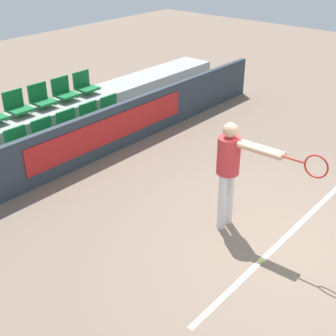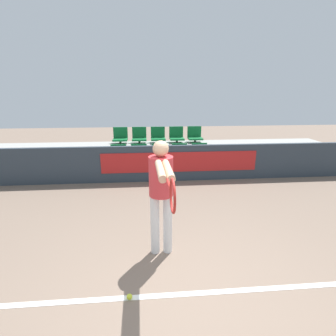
# 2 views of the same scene
# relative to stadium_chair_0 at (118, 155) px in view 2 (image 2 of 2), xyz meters

# --- Properties ---
(ground_plane) EXTENTS (30.00, 30.00, 0.00)m
(ground_plane) POSITION_rel_stadium_chair_0_xyz_m (1.17, -4.83, -0.57)
(ground_plane) COLOR #7A6656
(court_baseline) EXTENTS (4.41, 0.08, 0.01)m
(court_baseline) POSITION_rel_stadium_chair_0_xyz_m (1.17, -4.75, -0.57)
(court_baseline) COLOR white
(court_baseline) RESTS_ON ground
(barrier_wall) EXTENTS (10.80, 0.14, 0.96)m
(barrier_wall) POSITION_rel_stadium_chair_0_xyz_m (1.18, -0.63, -0.09)
(barrier_wall) COLOR #2D3842
(barrier_wall) RESTS_ON ground
(bleacher_tier_front) EXTENTS (10.40, 0.87, 0.37)m
(bleacher_tier_front) POSITION_rel_stadium_chair_0_xyz_m (1.17, -0.11, -0.38)
(bleacher_tier_front) COLOR #9E9E99
(bleacher_tier_front) RESTS_ON ground
(bleacher_tier_middle) EXTENTS (10.40, 0.87, 0.75)m
(bleacher_tier_middle) POSITION_rel_stadium_chair_0_xyz_m (1.17, 0.75, -0.20)
(bleacher_tier_middle) COLOR #9E9E99
(bleacher_tier_middle) RESTS_ON ground
(stadium_chair_0) EXTENTS (0.44, 0.41, 0.49)m
(stadium_chair_0) POSITION_rel_stadium_chair_0_xyz_m (0.00, 0.00, 0.00)
(stadium_chair_0) COLOR #333333
(stadium_chair_0) RESTS_ON bleacher_tier_front
(stadium_chair_1) EXTENTS (0.44, 0.41, 0.49)m
(stadium_chair_1) POSITION_rel_stadium_chair_0_xyz_m (0.59, 0.00, 0.00)
(stadium_chair_1) COLOR #333333
(stadium_chair_1) RESTS_ON bleacher_tier_front
(stadium_chair_2) EXTENTS (0.44, 0.41, 0.49)m
(stadium_chair_2) POSITION_rel_stadium_chair_0_xyz_m (1.17, 0.00, 0.00)
(stadium_chair_2) COLOR #333333
(stadium_chair_2) RESTS_ON bleacher_tier_front
(stadium_chair_3) EXTENTS (0.44, 0.41, 0.49)m
(stadium_chair_3) POSITION_rel_stadium_chair_0_xyz_m (1.76, 0.00, 0.00)
(stadium_chair_3) COLOR #333333
(stadium_chair_3) RESTS_ON bleacher_tier_front
(stadium_chair_4) EXTENTS (0.44, 0.41, 0.49)m
(stadium_chair_4) POSITION_rel_stadium_chair_0_xyz_m (2.34, 0.00, 0.00)
(stadium_chair_4) COLOR #333333
(stadium_chair_4) RESTS_ON bleacher_tier_front
(stadium_chair_5) EXTENTS (0.44, 0.41, 0.49)m
(stadium_chair_5) POSITION_rel_stadium_chair_0_xyz_m (0.00, 0.87, 0.37)
(stadium_chair_5) COLOR #333333
(stadium_chair_5) RESTS_ON bleacher_tier_middle
(stadium_chair_6) EXTENTS (0.44, 0.41, 0.49)m
(stadium_chair_6) POSITION_rel_stadium_chair_0_xyz_m (0.59, 0.87, 0.37)
(stadium_chair_6) COLOR #333333
(stadium_chair_6) RESTS_ON bleacher_tier_middle
(stadium_chair_7) EXTENTS (0.44, 0.41, 0.49)m
(stadium_chair_7) POSITION_rel_stadium_chair_0_xyz_m (1.17, 0.87, 0.37)
(stadium_chair_7) COLOR #333333
(stadium_chair_7) RESTS_ON bleacher_tier_middle
(stadium_chair_8) EXTENTS (0.44, 0.41, 0.49)m
(stadium_chair_8) POSITION_rel_stadium_chair_0_xyz_m (1.76, 0.87, 0.37)
(stadium_chair_8) COLOR #333333
(stadium_chair_8) RESTS_ON bleacher_tier_middle
(stadium_chair_9) EXTENTS (0.44, 0.41, 0.49)m
(stadium_chair_9) POSITION_rel_stadium_chair_0_xyz_m (2.34, 0.87, 0.37)
(stadium_chair_9) COLOR #333333
(stadium_chair_9) RESTS_ON bleacher_tier_middle
(tennis_player) EXTENTS (0.34, 1.61, 1.69)m
(tennis_player) POSITION_rel_stadium_chair_0_xyz_m (0.97, -3.93, 0.49)
(tennis_player) COLOR silver
(tennis_player) RESTS_ON ground
(tennis_ball) EXTENTS (0.07, 0.07, 0.07)m
(tennis_ball) POSITION_rel_stadium_chair_0_xyz_m (0.54, -4.76, -0.54)
(tennis_ball) COLOR #CCDB33
(tennis_ball) RESTS_ON ground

